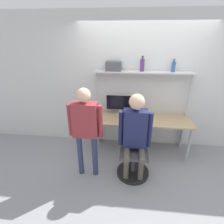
{
  "coord_description": "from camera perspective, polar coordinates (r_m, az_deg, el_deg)",
  "views": [
    {
      "loc": [
        -0.25,
        -2.83,
        2.25
      ],
      "look_at": [
        -0.52,
        -0.19,
        1.09
      ],
      "focal_mm": 28.0,
      "sensor_mm": 36.0,
      "label": 1
    }
  ],
  "objects": [
    {
      "name": "office_chair",
      "position": [
        3.16,
        7.0,
        -14.87
      ],
      "size": [
        0.56,
        0.56,
        0.94
      ],
      "color": "black",
      "rests_on": "ground_plane"
    },
    {
      "name": "bottle_blue",
      "position": [
        3.49,
        19.41,
        13.83
      ],
      "size": [
        0.07,
        0.07,
        0.23
      ],
      "color": "#335999",
      "rests_on": "shelf_unit"
    },
    {
      "name": "wall_back",
      "position": [
        3.63,
        9.75,
        8.98
      ],
      "size": [
        8.0,
        0.06,
        2.7
      ],
      "color": "silver",
      "rests_on": "ground_plane"
    },
    {
      "name": "laptop",
      "position": [
        3.4,
        6.45,
        -1.64
      ],
      "size": [
        0.33,
        0.23,
        0.24
      ],
      "color": "#333338",
      "rests_on": "desk"
    },
    {
      "name": "person_seated",
      "position": [
        2.79,
        7.59,
        -6.07
      ],
      "size": [
        0.53,
        0.48,
        1.47
      ],
      "color": "#4C473D",
      "rests_on": "ground_plane"
    },
    {
      "name": "cell_phone",
      "position": [
        3.37,
        10.59,
        -3.26
      ],
      "size": [
        0.07,
        0.15,
        0.01
      ],
      "color": "black",
      "rests_on": "desk"
    },
    {
      "name": "ground_plane",
      "position": [
        3.62,
        8.85,
        -15.1
      ],
      "size": [
        12.0,
        12.0,
        0.0
      ],
      "primitive_type": "plane",
      "color": "gray"
    },
    {
      "name": "shelf_unit",
      "position": [
        3.47,
        9.94,
        9.03
      ],
      "size": [
        1.85,
        0.23,
        1.63
      ],
      "color": "silver",
      "rests_on": "ground_plane"
    },
    {
      "name": "desk",
      "position": [
        3.55,
        9.3,
        -3.21
      ],
      "size": [
        1.95,
        0.64,
        0.74
      ],
      "color": "tan",
      "rests_on": "ground_plane"
    },
    {
      "name": "monitor",
      "position": [
        3.56,
        2.8,
        2.78
      ],
      "size": [
        0.59,
        0.18,
        0.42
      ],
      "color": "#B7B7BC",
      "rests_on": "desk"
    },
    {
      "name": "person_standing",
      "position": [
        2.76,
        -8.69,
        -3.79
      ],
      "size": [
        0.55,
        0.21,
        1.57
      ],
      "color": "#2D3856",
      "rests_on": "ground_plane"
    },
    {
      "name": "bottle_purple",
      "position": [
        3.4,
        9.82,
        14.92
      ],
      "size": [
        0.08,
        0.08,
        0.28
      ],
      "color": "#593372",
      "rests_on": "shelf_unit"
    },
    {
      "name": "storage_box",
      "position": [
        3.41,
        0.5,
        14.76
      ],
      "size": [
        0.29,
        0.19,
        0.18
      ],
      "color": "#4C4C51",
      "rests_on": "shelf_unit"
    }
  ]
}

